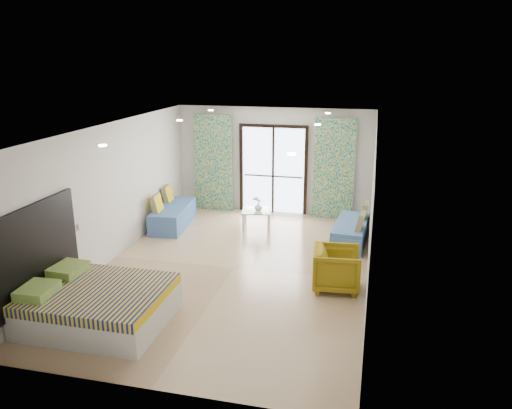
% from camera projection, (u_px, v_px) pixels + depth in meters
% --- Properties ---
extents(floor, '(5.00, 7.50, 0.01)m').
position_uv_depth(floor, '(234.00, 268.00, 9.62)').
color(floor, '#A38361').
rests_on(floor, ground).
extents(ceiling, '(5.00, 7.50, 0.01)m').
position_uv_depth(ceiling, '(232.00, 128.00, 8.84)').
color(ceiling, silver).
rests_on(ceiling, ground).
extents(wall_back, '(5.00, 0.01, 2.70)m').
position_uv_depth(wall_back, '(274.00, 161.00, 12.72)').
color(wall_back, silver).
rests_on(wall_back, ground).
extents(wall_front, '(5.00, 0.01, 2.70)m').
position_uv_depth(wall_front, '(144.00, 290.00, 5.73)').
color(wall_front, silver).
rests_on(wall_front, ground).
extents(wall_left, '(0.01, 7.50, 2.70)m').
position_uv_depth(wall_left, '(111.00, 193.00, 9.78)').
color(wall_left, silver).
rests_on(wall_left, ground).
extents(wall_right, '(0.01, 7.50, 2.70)m').
position_uv_depth(wall_right, '(371.00, 210.00, 8.67)').
color(wall_right, silver).
rests_on(wall_right, ground).
extents(balcony_door, '(1.76, 0.08, 2.28)m').
position_uv_depth(balcony_door, '(273.00, 165.00, 12.72)').
color(balcony_door, black).
rests_on(balcony_door, floor).
extents(balcony_rail, '(1.52, 0.03, 0.04)m').
position_uv_depth(balcony_rail, '(273.00, 176.00, 12.82)').
color(balcony_rail, '#595451').
rests_on(balcony_rail, balcony_door).
extents(curtain_left, '(1.00, 0.10, 2.50)m').
position_uv_depth(curtain_left, '(214.00, 163.00, 12.93)').
color(curtain_left, silver).
rests_on(curtain_left, floor).
extents(curtain_right, '(1.00, 0.10, 2.50)m').
position_uv_depth(curtain_right, '(334.00, 169.00, 12.24)').
color(curtain_right, silver).
rests_on(curtain_right, floor).
extents(downlight_a, '(0.12, 0.12, 0.02)m').
position_uv_depth(downlight_a, '(103.00, 145.00, 7.29)').
color(downlight_a, '#FFE0B2').
rests_on(downlight_a, ceiling).
extents(downlight_b, '(0.12, 0.12, 0.02)m').
position_uv_depth(downlight_b, '(292.00, 154.00, 6.67)').
color(downlight_b, '#FFE0B2').
rests_on(downlight_b, ceiling).
extents(downlight_c, '(0.12, 0.12, 0.02)m').
position_uv_depth(downlight_c, '(179.00, 120.00, 10.09)').
color(downlight_c, '#FFE0B2').
rests_on(downlight_c, ceiling).
extents(downlight_d, '(0.12, 0.12, 0.02)m').
position_uv_depth(downlight_d, '(318.00, 125.00, 9.47)').
color(downlight_d, '#FFE0B2').
rests_on(downlight_d, ceiling).
extents(downlight_e, '(0.12, 0.12, 0.02)m').
position_uv_depth(downlight_e, '(211.00, 110.00, 11.95)').
color(downlight_e, '#FFE0B2').
rests_on(downlight_e, ceiling).
extents(downlight_f, '(0.12, 0.12, 0.02)m').
position_uv_depth(downlight_f, '(328.00, 113.00, 11.33)').
color(downlight_f, '#FFE0B2').
rests_on(downlight_f, ceiling).
extents(headboard, '(0.06, 2.10, 1.50)m').
position_uv_depth(headboard, '(35.00, 253.00, 7.59)').
color(headboard, black).
rests_on(headboard, floor).
extents(switch_plate, '(0.02, 0.10, 0.10)m').
position_uv_depth(switch_plate, '(80.00, 226.00, 8.76)').
color(switch_plate, silver).
rests_on(switch_plate, wall_left).
extents(bed, '(2.05, 1.67, 0.71)m').
position_uv_depth(bed, '(97.00, 305.00, 7.59)').
color(bed, silver).
rests_on(bed, floor).
extents(daybed_left, '(0.87, 1.84, 0.88)m').
position_uv_depth(daybed_left, '(172.00, 215.00, 11.93)').
color(daybed_left, '#41649D').
rests_on(daybed_left, floor).
extents(daybed_right, '(0.78, 1.73, 0.83)m').
position_uv_depth(daybed_right, '(351.00, 231.00, 10.84)').
color(daybed_right, '#41649D').
rests_on(daybed_right, floor).
extents(coffee_table, '(0.77, 0.77, 0.77)m').
position_uv_depth(coffee_table, '(257.00, 212.00, 11.75)').
color(coffee_table, silver).
rests_on(coffee_table, floor).
extents(vase, '(0.23, 0.24, 0.19)m').
position_uv_depth(vase, '(258.00, 207.00, 11.64)').
color(vase, white).
rests_on(vase, coffee_table).
extents(armchair, '(0.81, 0.85, 0.81)m').
position_uv_depth(armchair, '(337.00, 267.00, 8.68)').
color(armchair, olive).
rests_on(armchair, floor).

